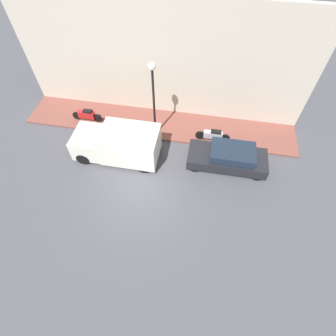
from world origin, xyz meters
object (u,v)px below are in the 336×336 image
parked_car (228,157)px  streetlamp (153,87)px  scooter_silver (213,135)px  delivery_van (118,144)px  motorcycle_red (87,115)px

parked_car → streetlamp: (1.53, 4.31, 2.81)m
scooter_silver → parked_car: bearing=-149.8°
scooter_silver → delivery_van: bearing=111.5°
delivery_van → motorcycle_red: bearing=49.6°
motorcycle_red → scooter_silver: (-0.36, -7.78, -0.01)m
parked_car → delivery_van: 5.97m
parked_car → motorcycle_red: bearing=77.4°
scooter_silver → motorcycle_red: bearing=87.3°
delivery_van → scooter_silver: bearing=-68.5°
delivery_van → streetlamp: streetlamp is taller
parked_car → scooter_silver: parked_car is taller
delivery_van → scooter_silver: size_ratio=2.32×
parked_car → motorcycle_red: size_ratio=2.24×
parked_car → streetlamp: streetlamp is taller
motorcycle_red → scooter_silver: size_ratio=0.94×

